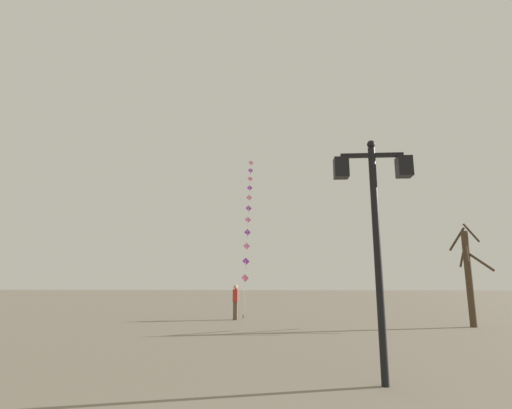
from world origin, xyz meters
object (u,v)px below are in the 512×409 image
at_px(kite_flyer, 235,301).
at_px(kite_train, 248,214).
at_px(bare_tree, 469,273).
at_px(twin_lantern_lamp_post, 375,209).

bearing_deg(kite_flyer, kite_train, -0.18).
bearing_deg(kite_train, bare_tree, -44.68).
bearing_deg(bare_tree, kite_flyer, 165.71).
xyz_separation_m(kite_train, bare_tree, (10.30, -10.19, -4.44)).
bearing_deg(twin_lantern_lamp_post, kite_train, 101.85).
height_order(kite_train, bare_tree, kite_train).
xyz_separation_m(twin_lantern_lamp_post, bare_tree, (6.08, 9.95, -1.00)).
xyz_separation_m(kite_flyer, bare_tree, (10.27, -2.62, 1.29)).
relative_size(twin_lantern_lamp_post, kite_train, 0.37).
bearing_deg(kite_flyer, twin_lantern_lamp_post, -162.00).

